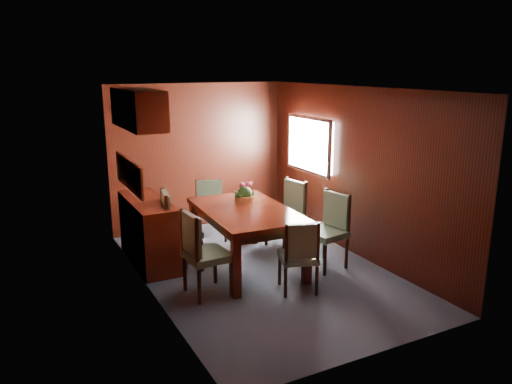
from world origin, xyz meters
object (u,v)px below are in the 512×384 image
chair_head (300,253)px  flower_centerpiece (245,192)px  sideboard (148,231)px  dining_table (246,217)px  chair_left_near (201,249)px  chair_right_near (330,226)px

chair_head → flower_centerpiece: size_ratio=3.07×
sideboard → dining_table: bearing=-34.6°
sideboard → chair_left_near: size_ratio=1.34×
chair_left_near → flower_centerpiece: bearing=127.8°
chair_head → chair_left_near: bearing=174.5°
sideboard → dining_table: 1.39m
dining_table → chair_right_near: (1.03, -0.47, -0.13)m
dining_table → chair_head: 1.05m
chair_head → flower_centerpiece: 1.43m
dining_table → chair_right_near: bearing=-21.8°
sideboard → flower_centerpiece: (1.27, -0.43, 0.52)m
sideboard → dining_table: size_ratio=0.77×
dining_table → chair_head: bearing=-75.2°
chair_left_near → chair_right_near: size_ratio=1.01×
sideboard → dining_table: (1.12, -0.77, 0.26)m
chair_left_near → flower_centerpiece: (1.00, 0.87, 0.39)m
chair_right_near → chair_head: size_ratio=1.12×
dining_table → flower_centerpiece: 0.45m
chair_left_near → flower_centerpiece: size_ratio=3.50×
dining_table → chair_head: size_ratio=1.97×
chair_right_near → chair_left_near: bearing=82.3°
sideboard → flower_centerpiece: 1.44m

